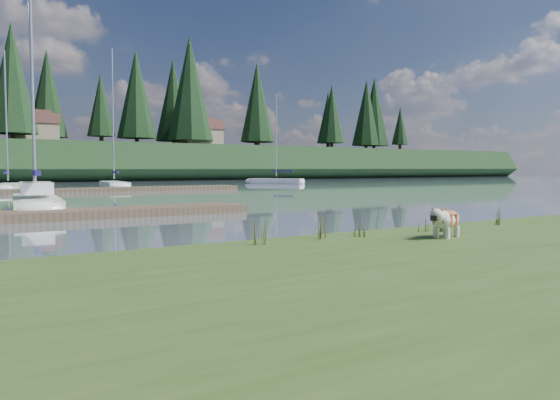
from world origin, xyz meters
TOP-DOWN VIEW (x-y plane):
  - ground at (0.00, 30.00)m, footprint 200.00×200.00m
  - bank at (0.00, -6.00)m, footprint 60.00×9.00m
  - bulldog at (2.11, -3.32)m, footprint 1.02×0.58m
  - sailboat_main at (-2.74, 13.82)m, footprint 2.59×8.39m
  - dock_near at (-4.00, 9.00)m, footprint 16.00×2.00m
  - dock_far at (2.00, 30.00)m, footprint 26.00×2.20m
  - sailboat_bg_2 at (-1.21, 35.51)m, footprint 2.82×7.11m
  - sailboat_bg_3 at (7.21, 37.39)m, footprint 2.78×8.39m
  - sailboat_bg_5 at (26.28, 41.69)m, footprint 5.06×6.51m
  - weed_0 at (-0.08, -2.10)m, footprint 0.17×0.14m
  - weed_1 at (0.72, -2.37)m, footprint 0.17×0.14m
  - weed_2 at (2.82, -2.59)m, footprint 0.17×0.14m
  - weed_3 at (-1.52, -2.19)m, footprint 0.17×0.14m
  - weed_4 at (2.52, -2.40)m, footprint 0.17×0.14m
  - weed_5 at (5.10, -2.42)m, footprint 0.17×0.14m
  - mud_lip at (0.00, -1.60)m, footprint 60.00×0.50m
  - conifer_4 at (3.00, 66.00)m, footprint 6.16×6.16m
  - conifer_5 at (15.00, 70.00)m, footprint 3.96×3.96m
  - conifer_6 at (28.00, 68.00)m, footprint 7.04×7.04m
  - conifer_7 at (42.00, 71.00)m, footprint 5.28×5.28m
  - conifer_8 at (55.00, 67.00)m, footprint 4.62×4.62m
  - conifer_9 at (68.00, 70.00)m, footprint 5.94×5.94m
  - house_1 at (6.00, 71.00)m, footprint 6.30×5.30m
  - house_2 at (30.00, 69.00)m, footprint 6.30×5.30m

SIDE VIEW (x-z plane):
  - ground at x=0.00m, z-range 0.00..0.00m
  - mud_lip at x=0.00m, z-range 0.00..0.14m
  - dock_near at x=-4.00m, z-range 0.00..0.30m
  - dock_far at x=2.00m, z-range 0.00..0.30m
  - bank at x=0.00m, z-range 0.00..0.35m
  - sailboat_bg_5 at x=26.28m, z-range -4.71..5.35m
  - sailboat_bg_3 at x=7.21m, z-range -5.72..6.37m
  - sailboat_bg_2 at x=-1.21m, z-range -4.96..5.63m
  - sailboat_main at x=-2.74m, z-range -5.55..6.39m
  - weed_4 at x=2.52m, z-range 0.32..0.69m
  - weed_5 at x=5.10m, z-range 0.31..0.81m
  - weed_1 at x=0.72m, z-range 0.31..0.84m
  - weed_2 at x=2.82m, z-range 0.31..0.85m
  - weed_3 at x=-1.52m, z-range 0.30..0.87m
  - weed_0 at x=-0.08m, z-range 0.30..0.96m
  - bulldog at x=2.11m, z-range 0.42..1.02m
  - house_1 at x=6.00m, z-range 4.99..9.64m
  - house_2 at x=30.00m, z-range 4.99..9.64m
  - conifer_5 at x=15.00m, z-range 5.65..16.00m
  - conifer_8 at x=55.00m, z-range 5.62..17.40m
  - conifer_7 at x=42.00m, z-range 5.59..18.79m
  - conifer_9 at x=68.00m, z-range 5.55..20.18m
  - conifer_4 at x=3.00m, z-range 5.54..20.64m
  - conifer_6 at x=28.00m, z-range 5.49..22.49m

